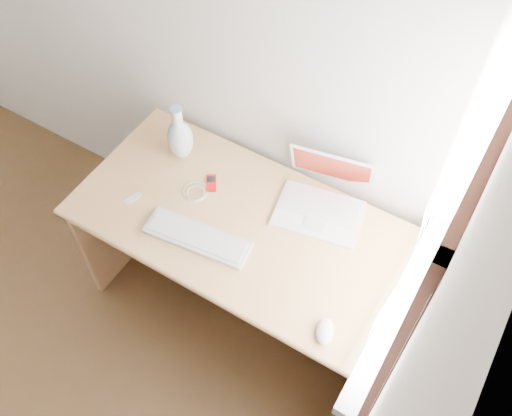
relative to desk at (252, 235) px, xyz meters
The scene contains 9 objects.
window 1.07m from the desk, ahead, with size 0.11×0.99×1.10m.
desk is the anchor object (origin of this frame).
laptop 0.42m from the desk, 31.06° to the left, with size 0.41×0.37×0.25m.
external_keyboard 0.37m from the desk, 112.83° to the right, with size 0.47×0.19×0.02m.
mouse 0.69m from the desk, 33.94° to the right, with size 0.07×0.11×0.04m, color white.
ipod 0.32m from the desk, behind, with size 0.09×0.10×0.01m.
cable_coil 0.35m from the desk, 167.03° to the right, with size 0.11×0.11×0.01m, color silver.
remote 0.57m from the desk, 153.81° to the right, with size 0.03×0.08×0.01m, color silver.
vase 0.56m from the desk, 168.50° to the left, with size 0.12×0.12×0.30m.
Camera 1 is at (1.72, 0.18, 2.76)m, focal length 40.00 mm.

